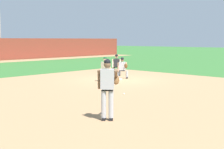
# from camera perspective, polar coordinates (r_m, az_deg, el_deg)

# --- Properties ---
(ground_plane) EXTENTS (160.00, 160.00, 0.00)m
(ground_plane) POSITION_cam_1_polar(r_m,az_deg,el_deg) (19.00, 0.98, -0.94)
(ground_plane) COLOR #336B2D
(infield_dirt_patch) EXTENTS (18.00, 18.00, 0.01)m
(infield_dirt_patch) POSITION_cam_1_polar(r_m,az_deg,el_deg) (14.22, 0.38, -3.41)
(infield_dirt_patch) COLOR #A87F56
(infield_dirt_patch) RESTS_ON ground
(first_base_bag) EXTENTS (0.38, 0.38, 0.09)m
(first_base_bag) POSITION_cam_1_polar(r_m,az_deg,el_deg) (18.99, 0.98, -0.81)
(first_base_bag) COLOR white
(first_base_bag) RESTS_ON ground
(baseball) EXTENTS (0.07, 0.07, 0.07)m
(baseball) POSITION_cam_1_polar(r_m,az_deg,el_deg) (13.86, 2.20, -3.53)
(baseball) COLOR white
(baseball) RESTS_ON ground
(pitcher) EXTENTS (0.85, 0.56, 1.86)m
(pitcher) POSITION_cam_1_polar(r_m,az_deg,el_deg) (9.32, -0.75, -2.05)
(pitcher) COLOR black
(pitcher) RESTS_ON ground
(first_baseman) EXTENTS (0.78, 1.07, 1.34)m
(first_baseman) POSITION_cam_1_polar(r_m,az_deg,el_deg) (19.42, 1.93, 1.38)
(first_baseman) COLOR black
(first_baseman) RESTS_ON ground
(baserunner) EXTENTS (0.49, 0.63, 1.46)m
(baserunner) POSITION_cam_1_polar(r_m,az_deg,el_deg) (17.91, -1.27, 1.16)
(baserunner) COLOR black
(baserunner) RESTS_ON ground
(umpire) EXTENTS (0.66, 0.68, 1.46)m
(umpire) POSITION_cam_1_polar(r_m,az_deg,el_deg) (20.88, 0.83, 1.90)
(umpire) COLOR black
(umpire) RESTS_ON ground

